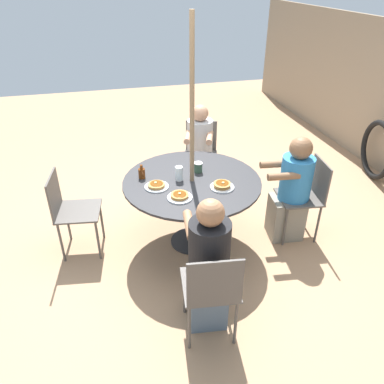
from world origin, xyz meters
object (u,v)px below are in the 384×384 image
(drinking_glass_a, at_px, (179,173))
(diner_north, at_px, (200,155))
(patio_chair_south, at_px, (212,288))
(diner_west, at_px, (291,193))
(pancake_plate_c, at_px, (222,186))
(pancake_plate_b, at_px, (157,186))
(syrup_bottle, at_px, (142,173))
(coffee_cup, at_px, (198,167))
(patio_chair_north, at_px, (201,151))
(diner_south, at_px, (208,269))
(patio_chair_west, at_px, (307,193))
(patio_table, at_px, (192,190))
(patio_chair_east, at_px, (70,208))
(pancake_plate_a, at_px, (180,196))

(drinking_glass_a, bearing_deg, diner_north, 153.76)
(patio_chair_south, bearing_deg, drinking_glass_a, 95.75)
(diner_north, relative_size, diner_west, 1.01)
(drinking_glass_a, bearing_deg, patio_chair_south, -1.57)
(patio_chair_south, height_order, pancake_plate_c, patio_chair_south)
(pancake_plate_b, height_order, syrup_bottle, syrup_bottle)
(diner_north, bearing_deg, coffee_cup, 93.11)
(patio_chair_north, distance_m, diner_south, 2.18)
(patio_chair_south, bearing_deg, patio_chair_north, 83.97)
(diner_north, xyz_separation_m, drinking_glass_a, (0.92, -0.45, 0.28))
(patio_chair_north, distance_m, pancake_plate_b, 1.40)
(diner_north, height_order, diner_south, diner_south)
(diner_south, bearing_deg, patio_chair_north, 83.53)
(pancake_plate_c, bearing_deg, diner_south, -24.27)
(patio_chair_west, xyz_separation_m, pancake_plate_c, (0.06, -0.93, 0.25))
(patio_table, distance_m, diner_north, 1.02)
(drinking_glass_a, bearing_deg, diner_south, -0.67)
(patio_chair_east, distance_m, pancake_plate_c, 1.47)
(diner_south, distance_m, patio_chair_west, 1.56)
(diner_north, relative_size, syrup_bottle, 8.26)
(coffee_cup, distance_m, drinking_glass_a, 0.25)
(diner_south, xyz_separation_m, diner_west, (-0.88, 1.13, -0.02))
(pancake_plate_a, distance_m, pancake_plate_c, 0.42)
(patio_table, height_order, pancake_plate_c, pancake_plate_c)
(patio_chair_west, relative_size, drinking_glass_a, 6.15)
(patio_chair_south, distance_m, diner_west, 1.56)
(patio_chair_east, relative_size, pancake_plate_a, 3.84)
(pancake_plate_b, distance_m, drinking_glass_a, 0.25)
(drinking_glass_a, bearing_deg, pancake_plate_c, 55.43)
(patio_chair_east, bearing_deg, syrup_bottle, 97.83)
(patio_chair_east, xyz_separation_m, pancake_plate_c, (0.37, 1.40, 0.25))
(pancake_plate_c, height_order, drinking_glass_a, drinking_glass_a)
(patio_chair_east, distance_m, pancake_plate_a, 1.11)
(diner_north, relative_size, patio_chair_east, 1.33)
(diner_north, height_order, diner_west, diner_north)
(patio_table, height_order, pancake_plate_b, pancake_plate_b)
(diner_south, bearing_deg, coffee_cup, 86.05)
(diner_north, distance_m, pancake_plate_b, 1.24)
(diner_north, bearing_deg, syrup_bottle, 64.50)
(patio_chair_south, distance_m, pancake_plate_a, 0.92)
(pancake_plate_c, distance_m, coffee_cup, 0.38)
(pancake_plate_a, bearing_deg, pancake_plate_b, -144.64)
(pancake_plate_c, bearing_deg, drinking_glass_a, -124.57)
(patio_chair_east, relative_size, pancake_plate_b, 3.84)
(pancake_plate_b, bearing_deg, diner_west, 86.94)
(patio_chair_north, distance_m, coffee_cup, 1.04)
(patio_chair_west, xyz_separation_m, coffee_cup, (-0.29, -1.07, 0.28))
(pancake_plate_a, distance_m, pancake_plate_b, 0.29)
(diner_south, height_order, pancake_plate_c, diner_south)
(pancake_plate_a, distance_m, syrup_bottle, 0.52)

